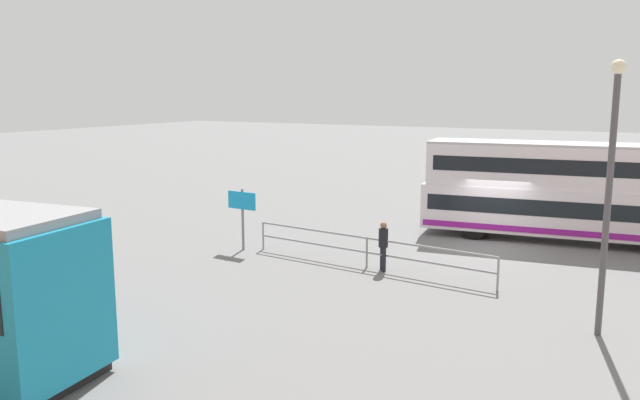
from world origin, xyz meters
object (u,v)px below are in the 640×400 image
(street_lamp, at_px, (610,178))
(double_decker_bus, at_px, (571,192))
(pedestrian_near_railing, at_px, (383,243))
(info_sign, at_px, (242,207))

(street_lamp, bearing_deg, double_decker_bus, -78.90)
(double_decker_bus, height_order, street_lamp, street_lamp)
(pedestrian_near_railing, distance_m, street_lamp, 8.03)
(double_decker_bus, bearing_deg, pedestrian_near_railing, 56.76)
(double_decker_bus, relative_size, pedestrian_near_railing, 7.00)
(info_sign, bearing_deg, street_lamp, 167.63)
(pedestrian_near_railing, bearing_deg, info_sign, -0.93)
(double_decker_bus, height_order, pedestrian_near_railing, double_decker_bus)
(info_sign, bearing_deg, double_decker_bus, -145.40)
(street_lamp, bearing_deg, pedestrian_near_railing, -21.31)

